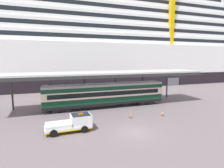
{
  "coord_description": "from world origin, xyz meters",
  "views": [
    {
      "loc": [
        -8.97,
        -17.63,
        8.27
      ],
      "look_at": [
        0.03,
        8.2,
        4.5
      ],
      "focal_mm": 29.21,
      "sensor_mm": 36.0,
      "label": 1
    }
  ],
  "objects_px": {
    "dockside_crane": "(174,24)",
    "service_truck": "(73,123)",
    "traffic_cone_near": "(131,115)",
    "traffic_cone_mid": "(162,113)",
    "train_carriage": "(106,94)",
    "cruise_ship": "(82,44)"
  },
  "relations": [
    {
      "from": "dockside_crane",
      "to": "service_truck",
      "type": "bearing_deg",
      "value": -140.78
    },
    {
      "from": "traffic_cone_near",
      "to": "traffic_cone_mid",
      "type": "relative_size",
      "value": 0.91
    },
    {
      "from": "train_carriage",
      "to": "dockside_crane",
      "type": "xyz_separation_m",
      "value": [
        28.45,
        19.89,
        16.7
      ]
    },
    {
      "from": "cruise_ship",
      "to": "dockside_crane",
      "type": "relative_size",
      "value": 2.28
    },
    {
      "from": "train_carriage",
      "to": "dockside_crane",
      "type": "distance_m",
      "value": 38.52
    },
    {
      "from": "dockside_crane",
      "to": "cruise_ship",
      "type": "bearing_deg",
      "value": 153.03
    },
    {
      "from": "train_carriage",
      "to": "traffic_cone_near",
      "type": "height_order",
      "value": "train_carriage"
    },
    {
      "from": "service_truck",
      "to": "traffic_cone_mid",
      "type": "relative_size",
      "value": 6.85
    },
    {
      "from": "cruise_ship",
      "to": "traffic_cone_near",
      "type": "height_order",
      "value": "cruise_ship"
    },
    {
      "from": "dockside_crane",
      "to": "traffic_cone_near",
      "type": "bearing_deg",
      "value": -135.26
    },
    {
      "from": "service_truck",
      "to": "dockside_crane",
      "type": "xyz_separation_m",
      "value": [
        35.16,
        28.7,
        18.01
      ]
    },
    {
      "from": "cruise_ship",
      "to": "traffic_cone_near",
      "type": "bearing_deg",
      "value": -90.67
    },
    {
      "from": "train_carriage",
      "to": "cruise_ship",
      "type": "bearing_deg",
      "value": 86.36
    },
    {
      "from": "train_carriage",
      "to": "service_truck",
      "type": "height_order",
      "value": "train_carriage"
    },
    {
      "from": "service_truck",
      "to": "traffic_cone_mid",
      "type": "xyz_separation_m",
      "value": [
        13.12,
        1.41,
        -0.61
      ]
    },
    {
      "from": "cruise_ship",
      "to": "traffic_cone_near",
      "type": "xyz_separation_m",
      "value": [
        -0.47,
        -39.97,
        -13.09
      ]
    },
    {
      "from": "traffic_cone_mid",
      "to": "dockside_crane",
      "type": "relative_size",
      "value": 0.01
    },
    {
      "from": "cruise_ship",
      "to": "traffic_cone_near",
      "type": "relative_size",
      "value": 194.32
    },
    {
      "from": "cruise_ship",
      "to": "traffic_cone_mid",
      "type": "xyz_separation_m",
      "value": [
        4.3,
        -40.69,
        -13.06
      ]
    },
    {
      "from": "train_carriage",
      "to": "dockside_crane",
      "type": "bearing_deg",
      "value": 34.96
    },
    {
      "from": "cruise_ship",
      "to": "train_carriage",
      "type": "height_order",
      "value": "cruise_ship"
    },
    {
      "from": "service_truck",
      "to": "train_carriage",
      "type": "bearing_deg",
      "value": 52.71
    }
  ]
}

